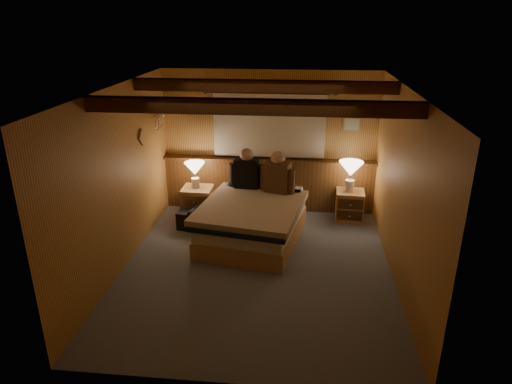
# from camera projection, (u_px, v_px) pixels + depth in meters

# --- Properties ---
(floor) EXTENTS (4.20, 4.20, 0.00)m
(floor) POSITION_uv_depth(u_px,v_px,m) (257.00, 268.00, 6.20)
(floor) COLOR #575D68
(floor) RESTS_ON ground
(ceiling) EXTENTS (4.20, 4.20, 0.00)m
(ceiling) POSITION_uv_depth(u_px,v_px,m) (257.00, 89.00, 5.33)
(ceiling) COLOR tan
(ceiling) RESTS_ON wall_back
(wall_back) EXTENTS (3.60, 0.00, 3.60)m
(wall_back) POSITION_uv_depth(u_px,v_px,m) (269.00, 142.00, 7.71)
(wall_back) COLOR gold
(wall_back) RESTS_ON floor
(wall_left) EXTENTS (0.00, 4.20, 4.20)m
(wall_left) POSITION_uv_depth(u_px,v_px,m) (120.00, 180.00, 5.94)
(wall_left) COLOR gold
(wall_left) RESTS_ON floor
(wall_right) EXTENTS (0.00, 4.20, 4.20)m
(wall_right) POSITION_uv_depth(u_px,v_px,m) (403.00, 191.00, 5.59)
(wall_right) COLOR gold
(wall_right) RESTS_ON floor
(wall_front) EXTENTS (3.60, 0.00, 3.60)m
(wall_front) POSITION_uv_depth(u_px,v_px,m) (232.00, 273.00, 3.82)
(wall_front) COLOR gold
(wall_front) RESTS_ON floor
(wainscot) EXTENTS (3.60, 0.23, 0.94)m
(wainscot) POSITION_uv_depth(u_px,v_px,m) (269.00, 183.00, 7.91)
(wainscot) COLOR brown
(wainscot) RESTS_ON wall_back
(curtain_window) EXTENTS (2.18, 0.09, 1.11)m
(curtain_window) POSITION_uv_depth(u_px,v_px,m) (269.00, 124.00, 7.53)
(curtain_window) COLOR #4F2913
(curtain_window) RESTS_ON wall_back
(ceiling_beams) EXTENTS (3.60, 1.65, 0.16)m
(ceiling_beams) POSITION_uv_depth(u_px,v_px,m) (258.00, 95.00, 5.50)
(ceiling_beams) COLOR #4F2913
(ceiling_beams) RESTS_ON ceiling
(coat_rail) EXTENTS (0.05, 0.55, 0.24)m
(coat_rail) POSITION_uv_depth(u_px,v_px,m) (159.00, 119.00, 7.22)
(coat_rail) COLOR silver
(coat_rail) RESTS_ON wall_left
(framed_print) EXTENTS (0.30, 0.04, 0.25)m
(framed_print) POSITION_uv_depth(u_px,v_px,m) (352.00, 124.00, 7.43)
(framed_print) COLOR #A37B51
(framed_print) RESTS_ON wall_back
(bed) EXTENTS (1.68, 2.02, 0.62)m
(bed) POSITION_uv_depth(u_px,v_px,m) (253.00, 220.00, 6.87)
(bed) COLOR tan
(bed) RESTS_ON floor
(nightstand_left) EXTENTS (0.50, 0.45, 0.54)m
(nightstand_left) POSITION_uv_depth(u_px,v_px,m) (198.00, 203.00, 7.64)
(nightstand_left) COLOR tan
(nightstand_left) RESTS_ON floor
(nightstand_right) EXTENTS (0.47, 0.43, 0.50)m
(nightstand_right) POSITION_uv_depth(u_px,v_px,m) (349.00, 205.00, 7.59)
(nightstand_right) COLOR tan
(nightstand_right) RESTS_ON floor
(lamp_left) EXTENTS (0.34, 0.34, 0.44)m
(lamp_left) POSITION_uv_depth(u_px,v_px,m) (195.00, 170.00, 7.44)
(lamp_left) COLOR silver
(lamp_left) RESTS_ON nightstand_left
(lamp_right) EXTENTS (0.39, 0.39, 0.51)m
(lamp_right) POSITION_uv_depth(u_px,v_px,m) (351.00, 171.00, 7.38)
(lamp_right) COLOR silver
(lamp_right) RESTS_ON nightstand_right
(person_left) EXTENTS (0.55, 0.24, 0.67)m
(person_left) POSITION_uv_depth(u_px,v_px,m) (247.00, 171.00, 7.27)
(person_left) COLOR black
(person_left) RESTS_ON bed
(person_right) EXTENTS (0.55, 0.32, 0.68)m
(person_right) POSITION_uv_depth(u_px,v_px,m) (278.00, 175.00, 7.08)
(person_right) COLOR #4E321F
(person_right) RESTS_ON bed
(duffel_bag) EXTENTS (0.52, 0.36, 0.34)m
(duffel_bag) POSITION_uv_depth(u_px,v_px,m) (193.00, 220.00, 7.30)
(duffel_bag) COLOR black
(duffel_bag) RESTS_ON floor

